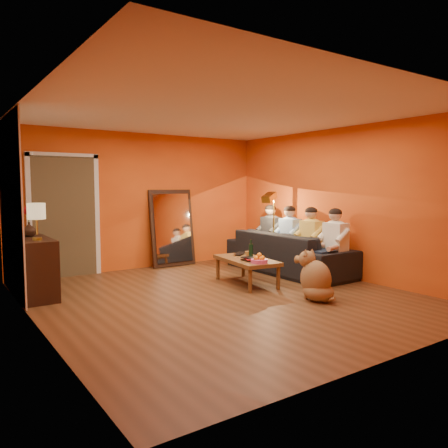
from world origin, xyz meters
TOP-DOWN VIEW (x-y plane):
  - room_shell at (0.00, 0.37)m, footprint 5.00×5.50m
  - white_accent at (-2.48, 1.75)m, footprint 0.02×1.90m
  - doorway_recess at (-1.50, 2.83)m, footprint 1.06×0.30m
  - door_jamb_left at (-2.07, 2.71)m, footprint 0.08×0.06m
  - door_jamb_right at (-0.93, 2.71)m, footprint 0.08×0.06m
  - door_header at (-1.50, 2.71)m, footprint 1.22×0.06m
  - mirror_frame at (0.55, 2.63)m, footprint 0.92×0.27m
  - mirror_glass at (0.55, 2.59)m, footprint 0.78×0.21m
  - sideboard at (-2.24, 1.55)m, footprint 0.44×1.18m
  - table_lamp at (-2.24, 1.25)m, footprint 0.24×0.24m
  - sofa at (2.00, 0.81)m, footprint 2.56×1.00m
  - coffee_table at (0.77, 0.47)m, footprint 0.78×1.29m
  - floor_lamp at (1.96, 1.18)m, footprint 0.36×0.33m
  - dog at (0.96, -0.88)m, footprint 0.60×0.71m
  - person_far_left at (2.13, -0.19)m, footprint 0.70×0.44m
  - person_mid_left at (2.13, 0.36)m, footprint 0.70×0.44m
  - person_mid_right at (2.13, 0.91)m, footprint 0.70×0.44m
  - person_far_right at (2.13, 1.46)m, footprint 0.70×0.44m
  - fruit_bowl at (0.67, 0.02)m, footprint 0.26×0.26m
  - wine_bottle at (0.82, 0.42)m, footprint 0.07×0.07m
  - tumbler at (0.89, 0.59)m, footprint 0.11×0.11m
  - laptop at (0.95, 0.82)m, footprint 0.41×0.38m
  - book_lower at (0.59, 0.27)m, footprint 0.20×0.26m
  - book_mid at (0.60, 0.28)m, footprint 0.24×0.27m
  - book_upper at (0.59, 0.26)m, footprint 0.20×0.24m
  - vase at (-2.24, 1.80)m, footprint 0.20×0.20m
  - flowers at (-2.24, 1.80)m, footprint 0.17×0.17m

SIDE VIEW (x-z plane):
  - coffee_table at x=0.77m, z-range 0.00..0.42m
  - dog at x=0.96m, z-range 0.00..0.72m
  - sofa at x=2.00m, z-range 0.00..0.75m
  - sideboard at x=-2.24m, z-range 0.00..0.85m
  - book_lower at x=0.59m, z-range 0.42..0.44m
  - laptop at x=0.95m, z-range 0.42..0.45m
  - book_mid at x=0.60m, z-range 0.44..0.46m
  - tumbler at x=0.89m, z-range 0.42..0.51m
  - book_upper at x=0.59m, z-range 0.46..0.48m
  - fruit_bowl at x=0.67m, z-range 0.42..0.58m
  - wine_bottle at x=0.82m, z-range 0.42..0.73m
  - person_far_left at x=2.13m, z-range 0.00..1.22m
  - person_mid_left at x=2.13m, z-range 0.00..1.22m
  - person_mid_right at x=2.13m, z-range 0.00..1.22m
  - person_far_right at x=2.13m, z-range 0.00..1.22m
  - floor_lamp at x=1.96m, z-range 0.00..1.44m
  - mirror_frame at x=0.55m, z-range 0.00..1.52m
  - mirror_glass at x=0.55m, z-range 0.09..1.43m
  - vase at x=-2.24m, z-range 0.85..1.06m
  - doorway_recess at x=-1.50m, z-range 0.00..2.10m
  - door_jamb_left at x=-2.07m, z-range -0.05..2.15m
  - door_jamb_right at x=-0.93m, z-range -0.05..2.15m
  - table_lamp at x=-2.24m, z-range 0.85..1.36m
  - flowers at x=-2.24m, z-range 0.97..1.45m
  - room_shell at x=0.00m, z-range 0.00..2.60m
  - white_accent at x=-2.48m, z-range 0.01..2.59m
  - door_header at x=-1.50m, z-range 2.08..2.16m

